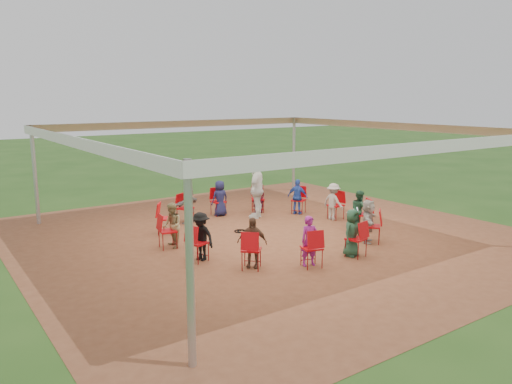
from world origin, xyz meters
TOP-DOWN VIEW (x-y plane):
  - ground at (0.00, 0.00)m, footprint 80.00×80.00m
  - dirt_patch at (0.00, 0.00)m, footprint 13.00×13.00m
  - tent at (0.00, 0.00)m, footprint 10.33×10.33m
  - chair_0 at (2.64, -1.11)m, footprint 0.57×0.56m
  - chair_1 at (2.86, 0.25)m, footprint 0.47×0.46m
  - chair_2 at (2.41, 1.55)m, footprint 0.60×0.59m
  - chair_3 at (1.42, 2.49)m, footprint 0.58×0.59m
  - chair_4 at (0.10, 2.87)m, footprint 0.43×0.45m
  - chair_5 at (-1.24, 2.58)m, footprint 0.57×0.58m
  - chair_6 at (-2.30, 1.71)m, footprint 0.60×0.60m
  - chair_7 at (-2.83, 0.44)m, footprint 0.50×0.48m
  - chair_8 at (-2.71, -0.92)m, footprint 0.55×0.54m
  - chair_9 at (-1.97, -2.08)m, footprint 0.61×0.61m
  - chair_10 at (-0.78, -2.76)m, footprint 0.52×0.54m
  - chair_11 at (0.59, -2.81)m, footprint 0.50×0.52m
  - chair_12 at (1.83, -2.21)m, footprint 0.60×0.61m
  - person_seated_0 at (2.53, -1.06)m, footprint 0.52×0.65m
  - person_seated_1 at (2.74, 0.24)m, footprint 0.43×0.78m
  - person_seated_2 at (2.31, 1.48)m, footprint 0.66×0.76m
  - person_seated_3 at (1.36, 2.39)m, footprint 0.51×0.45m
  - person_seated_4 at (0.09, 2.75)m, footprint 0.58×0.34m
  - person_seated_5 at (-1.19, 2.48)m, footprint 1.14×0.83m
  - person_seated_6 at (-2.71, 0.42)m, footprint 0.41×0.61m
  - person_seated_7 at (-2.60, -0.89)m, footprint 0.59×0.83m
  - person_seated_8 at (-1.89, -1.99)m, footprint 0.73×0.72m
  - person_seated_9 at (-0.75, -2.64)m, footprint 0.48×0.38m
  - person_seated_10 at (0.57, -2.69)m, footprint 0.62×0.43m
  - person_seated_11 at (1.75, -2.12)m, footprint 1.09×1.00m
  - standing_person at (0.92, 1.84)m, footprint 1.19×1.11m
  - cable_coil at (-0.44, 0.69)m, footprint 0.42×0.42m
  - laptop at (2.39, -1.00)m, footprint 0.37×0.41m

SIDE VIEW (x-z plane):
  - ground at x=0.00m, z-range 0.00..0.00m
  - dirt_patch at x=0.00m, z-range 0.01..0.01m
  - cable_coil at x=-0.44m, z-range 0.01..0.04m
  - chair_0 at x=2.64m, z-range 0.00..0.90m
  - chair_1 at x=2.86m, z-range 0.00..0.90m
  - chair_2 at x=2.41m, z-range 0.00..0.90m
  - chair_3 at x=1.42m, z-range 0.00..0.90m
  - chair_4 at x=0.10m, z-range 0.00..0.90m
  - chair_5 at x=-1.24m, z-range 0.00..0.90m
  - chair_6 at x=-2.30m, z-range 0.00..0.90m
  - chair_7 at x=-2.83m, z-range 0.00..0.90m
  - chair_8 at x=-2.71m, z-range 0.00..0.90m
  - chair_9 at x=-1.97m, z-range 0.00..0.90m
  - chair_10 at x=-0.78m, z-range 0.00..0.90m
  - chair_11 at x=0.59m, z-range 0.00..0.90m
  - chair_12 at x=1.83m, z-range 0.00..0.90m
  - laptop at x=2.39m, z-range 0.44..0.67m
  - person_seated_0 at x=2.53m, z-range 0.01..1.17m
  - person_seated_1 at x=2.74m, z-range 0.01..1.17m
  - person_seated_2 at x=2.31m, z-range 0.01..1.17m
  - person_seated_3 at x=1.36m, z-range 0.01..1.17m
  - person_seated_4 at x=0.09m, z-range 0.01..1.17m
  - person_seated_5 at x=-1.19m, z-range 0.01..1.17m
  - person_seated_6 at x=-2.71m, z-range 0.01..1.17m
  - person_seated_7 at x=-2.60m, z-range 0.01..1.17m
  - person_seated_8 at x=-1.89m, z-range 0.01..1.17m
  - person_seated_9 at x=-0.75m, z-range 0.01..1.17m
  - person_seated_10 at x=0.57m, z-range 0.01..1.17m
  - person_seated_11 at x=1.75m, z-range 0.01..1.17m
  - standing_person at x=0.92m, z-range 0.01..1.85m
  - tent at x=0.00m, z-range 0.87..3.87m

